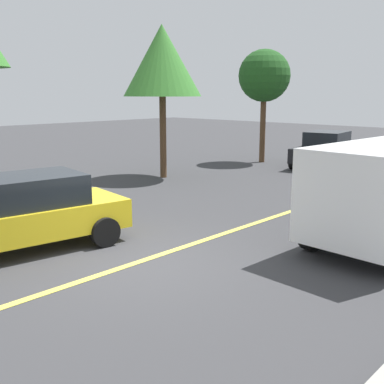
# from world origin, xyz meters

# --- Properties ---
(ground_plane) EXTENTS (80.00, 80.00, 0.00)m
(ground_plane) POSITION_xyz_m (0.00, 0.00, 0.00)
(ground_plane) COLOR #38383A
(lane_marking_centre) EXTENTS (28.00, 0.16, 0.01)m
(lane_marking_centre) POSITION_xyz_m (3.00, 0.00, 0.01)
(lane_marking_centre) COLOR #E0D14C
(car_black_behind_van) EXTENTS (4.28, 2.45, 1.56)m
(car_black_behind_van) POSITION_xyz_m (13.59, 3.28, 0.79)
(car_black_behind_van) COLOR black
(car_black_behind_van) RESTS_ON ground_plane
(car_yellow_near_curb) EXTENTS (4.43, 2.47, 1.57)m
(car_yellow_near_curb) POSITION_xyz_m (-1.07, 2.33, 0.79)
(car_yellow_near_curb) COLOR gold
(car_yellow_near_curb) RESTS_ON ground_plane
(tree_left_verge) EXTENTS (2.94, 2.94, 5.72)m
(tree_left_verge) POSITION_xyz_m (6.82, 6.56, 4.39)
(tree_left_verge) COLOR #513823
(tree_left_verge) RESTS_ON ground_plane
(tree_centre_verge) EXTENTS (2.39, 2.39, 5.22)m
(tree_centre_verge) POSITION_xyz_m (12.89, 6.19, 3.98)
(tree_centre_verge) COLOR #513823
(tree_centre_verge) RESTS_ON ground_plane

